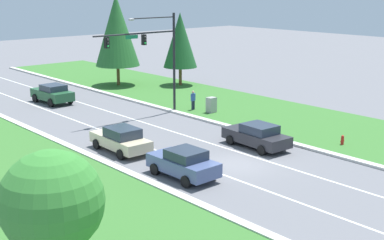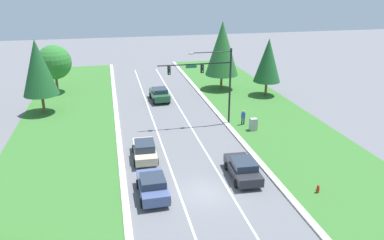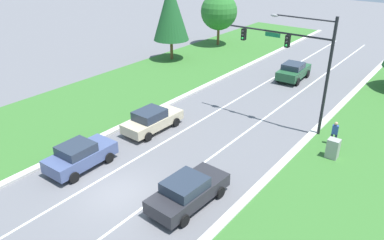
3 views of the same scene
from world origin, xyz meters
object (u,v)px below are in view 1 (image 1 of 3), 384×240
at_px(utility_cabinet, 211,105).
at_px(oak_far_left_tree, 52,202).
at_px(forest_sedan, 52,93).
at_px(fire_hydrant, 342,141).
at_px(pedestrian, 193,100).
at_px(conifer_near_right_tree, 117,30).
at_px(champagne_sedan, 121,139).
at_px(slate_blue_sedan, 184,163).
at_px(traffic_signal_mast, 153,49).
at_px(charcoal_sedan, 257,136).
at_px(conifer_far_right_tree, 180,40).

relative_size(utility_cabinet, oak_far_left_tree, 0.27).
height_order(forest_sedan, oak_far_left_tree, oak_far_left_tree).
xyz_separation_m(forest_sedan, fire_hydrant, (7.97, -24.32, -0.52)).
height_order(utility_cabinet, oak_far_left_tree, oak_far_left_tree).
height_order(forest_sedan, pedestrian, pedestrian).
bearing_deg(conifer_near_right_tree, champagne_sedan, -123.26).
xyz_separation_m(champagne_sedan, slate_blue_sedan, (-0.07, -6.08, 0.02)).
bearing_deg(conifer_near_right_tree, pedestrian, -97.34).
relative_size(traffic_signal_mast, pedestrian, 4.73).
xyz_separation_m(charcoal_sedan, fire_hydrant, (4.45, -3.41, -0.44)).
distance_m(conifer_near_right_tree, conifer_far_right_tree, 6.50).
height_order(utility_cabinet, conifer_far_right_tree, conifer_far_right_tree).
height_order(fire_hydrant, oak_far_left_tree, oak_far_left_tree).
bearing_deg(conifer_near_right_tree, conifer_far_right_tree, -41.14).
bearing_deg(slate_blue_sedan, forest_sedan, 79.94).
distance_m(traffic_signal_mast, conifer_near_right_tree, 13.85).
bearing_deg(conifer_near_right_tree, utility_cabinet, -94.74).
height_order(traffic_signal_mast, utility_cabinet, traffic_signal_mast).
xyz_separation_m(traffic_signal_mast, champagne_sedan, (-7.46, -6.40, -4.52)).
relative_size(charcoal_sedan, conifer_near_right_tree, 0.50).
distance_m(fire_hydrant, conifer_far_right_tree, 24.54).
distance_m(forest_sedan, conifer_far_right_tree, 14.50).
distance_m(champagne_sedan, conifer_near_right_tree, 23.54).
distance_m(utility_cabinet, oak_far_left_tree, 26.82).
distance_m(fire_hydrant, conifer_near_right_tree, 28.15).
bearing_deg(conifer_far_right_tree, slate_blue_sedan, -129.70).
height_order(utility_cabinet, fire_hydrant, utility_cabinet).
height_order(slate_blue_sedan, fire_hydrant, slate_blue_sedan).
relative_size(utility_cabinet, conifer_near_right_tree, 0.14).
height_order(champagne_sedan, utility_cabinet, champagne_sedan).
bearing_deg(slate_blue_sedan, utility_cabinet, 40.24).
relative_size(utility_cabinet, pedestrian, 0.78).
bearing_deg(pedestrian, forest_sedan, -70.89).
bearing_deg(champagne_sedan, slate_blue_sedan, -89.11).
distance_m(conifer_far_right_tree, oak_far_left_tree, 38.58).
bearing_deg(conifer_far_right_tree, oak_far_left_tree, -136.31).
height_order(champagne_sedan, oak_far_left_tree, oak_far_left_tree).
xyz_separation_m(traffic_signal_mast, conifer_near_right_tree, (5.16, 12.85, 0.39)).
distance_m(traffic_signal_mast, forest_sedan, 11.25).
bearing_deg(conifer_far_right_tree, champagne_sedan, -139.29).
xyz_separation_m(champagne_sedan, forest_sedan, (3.52, 15.95, 0.07)).
xyz_separation_m(charcoal_sedan, forest_sedan, (-3.52, 20.91, 0.08)).
height_order(traffic_signal_mast, conifer_near_right_tree, conifer_near_right_tree).
relative_size(charcoal_sedan, slate_blue_sedan, 1.12).
bearing_deg(charcoal_sedan, slate_blue_sedan, -168.03).
relative_size(traffic_signal_mast, forest_sedan, 1.78).
height_order(utility_cabinet, conifer_near_right_tree, conifer_near_right_tree).
height_order(champagne_sedan, forest_sedan, forest_sedan).
xyz_separation_m(champagne_sedan, oak_far_left_tree, (-10.42, -11.60, 2.37)).
relative_size(charcoal_sedan, forest_sedan, 1.04).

